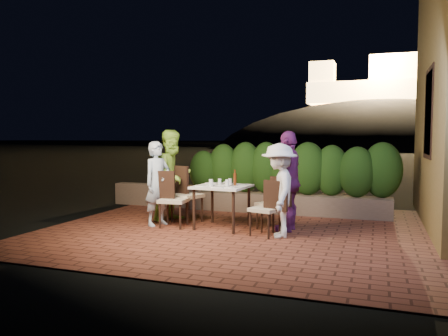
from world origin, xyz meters
The scene contains 31 objects.
ground centered at (0.00, 0.00, -0.02)m, with size 400.00×400.00×0.00m, color black.
terrace_floor centered at (0.00, 0.50, -0.07)m, with size 7.00×6.00×0.15m, color brown.
window_pane centered at (2.82, 1.50, 2.00)m, with size 0.08×1.00×1.40m, color black.
window_frame centered at (2.81, 1.50, 2.00)m, with size 0.06×1.15×1.55m, color black.
planter centered at (0.20, 2.30, 0.20)m, with size 4.20×0.55×0.40m, color brown.
hedge centered at (0.20, 2.30, 0.95)m, with size 4.00×0.70×1.10m, color #1C3D10, non-canonical shape.
parapet centered at (-2.80, 2.30, 0.25)m, with size 2.20×0.30×0.50m, color brown.
hill centered at (2.00, 60.00, -4.00)m, with size 52.00×40.00×22.00m, color black.
fortress centered at (2.00, 60.00, 10.50)m, with size 26.00×8.00×8.00m, color #FFCC7A, non-canonical shape.
dining_table centered at (-0.57, 0.42, 0.38)m, with size 0.88×0.88×0.75m, color white, non-canonical shape.
plate_nw centered at (-0.87, 0.22, 0.76)m, with size 0.22×0.22×0.01m, color white.
plate_sw centered at (-0.86, 0.65, 0.76)m, with size 0.24×0.24×0.01m, color white.
plate_ne centered at (-0.32, 0.16, 0.76)m, with size 0.22×0.22×0.01m, color white.
plate_se centered at (-0.29, 0.64, 0.76)m, with size 0.20×0.20×0.01m, color white.
plate_centre centered at (-0.57, 0.41, 0.76)m, with size 0.20×0.20×0.01m, color white.
plate_front centered at (-0.53, 0.13, 0.76)m, with size 0.25×0.25×0.01m, color white.
glass_nw centered at (-0.72, 0.27, 0.81)m, with size 0.07×0.07×0.12m, color silver.
glass_sw centered at (-0.67, 0.58, 0.80)m, with size 0.06×0.06×0.10m, color silver.
glass_ne centered at (-0.45, 0.35, 0.81)m, with size 0.07×0.07×0.12m, color silver.
glass_se centered at (-0.47, 0.57, 0.81)m, with size 0.07×0.07×0.11m, color silver.
beer_bottle centered at (-0.35, 0.48, 0.89)m, with size 0.05×0.05×0.28m, color #54230E, non-canonical shape.
bowl centered at (-0.56, 0.70, 0.77)m, with size 0.15×0.15×0.04m, color white.
chair_left_front centered at (-1.41, 0.21, 0.50)m, with size 0.46×0.46×1.00m, color black, non-canonical shape.
chair_left_back centered at (-1.37, 0.69, 0.53)m, with size 0.49×0.49×1.05m, color black, non-canonical shape.
chair_right_front centered at (0.30, 0.07, 0.45)m, with size 0.42×0.42×0.91m, color black, non-canonical shape.
chair_right_back centered at (0.28, 0.59, 0.46)m, with size 0.43×0.43×0.92m, color black, non-canonical shape.
diner_blue centered at (-1.74, 0.24, 0.76)m, with size 0.55×0.36×1.52m, color #A4BCD4.
diner_green centered at (-1.68, 0.76, 0.87)m, with size 0.84×0.66×1.73m, color #9AD241.
diner_white centered at (0.53, 0.06, 0.75)m, with size 0.97×0.56×1.50m, color silver.
diner_purple centered at (0.57, 0.59, 0.85)m, with size 1.00×0.42×1.70m, color #6F2568.
parapet_lamp centered at (-2.27, 2.30, 0.57)m, with size 0.10×0.10×0.14m, color orange.
Camera 1 is at (2.00, -6.72, 1.59)m, focal length 35.00 mm.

